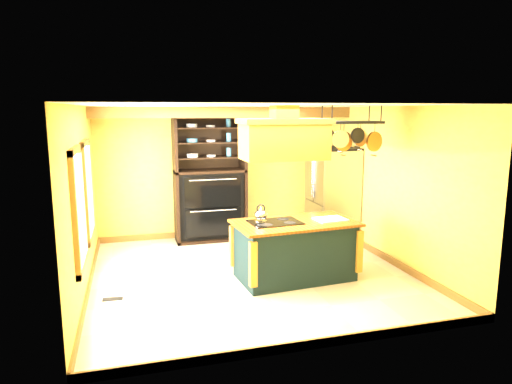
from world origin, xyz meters
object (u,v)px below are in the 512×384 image
pot_rack (352,130)px  hutch (210,193)px  kitchen_island (295,249)px  range_hood (284,137)px  refrigerator (332,197)px

pot_rack → hutch: size_ratio=0.40×
kitchen_island → pot_rack: (0.91, -0.00, 1.85)m
range_hood → refrigerator: bearing=47.1°
pot_rack → range_hood: bearing=180.0°
pot_rack → hutch: bearing=125.0°
kitchen_island → hutch: size_ratio=0.78×
kitchen_island → refrigerator: bearing=45.9°
range_hood → hutch: bearing=105.0°
range_hood → refrigerator: size_ratio=0.71×
refrigerator → hutch: bearing=161.1°
refrigerator → range_hood: bearing=-132.9°
kitchen_island → refrigerator: (1.46, 1.78, 0.44)m
kitchen_island → pot_rack: bearing=-4.8°
kitchen_island → range_hood: range_hood is taller
range_hood → refrigerator: (1.66, 1.78, -1.32)m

